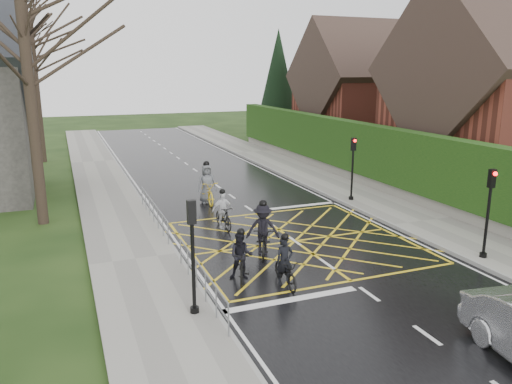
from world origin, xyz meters
TOP-DOWN VIEW (x-y plane):
  - ground at (0.00, 0.00)m, footprint 120.00×120.00m
  - road at (0.00, 0.00)m, footprint 9.00×80.00m
  - sidewalk_right at (6.00, 0.00)m, footprint 3.00×80.00m
  - sidewalk_left at (-6.00, 0.00)m, footprint 3.00×80.00m
  - stone_wall at (7.75, 6.00)m, footprint 0.50×38.00m
  - hedge at (7.75, 6.00)m, footprint 0.90×38.00m
  - house_near at (14.75, 4.00)m, footprint 11.80×9.80m
  - house_far at (14.75, 18.00)m, footprint 9.80×8.80m
  - conifer at (10.75, 26.00)m, footprint 4.60×4.60m
  - tree_near at (-9.00, 6.00)m, footprint 9.24×9.24m
  - tree_mid at (-10.00, 14.00)m, footprint 10.08×10.08m
  - tree_far at (-9.30, 22.00)m, footprint 8.40×8.40m
  - railing_south at (-4.65, -3.50)m, footprint 0.05×5.04m
  - railing_north at (-4.65, 4.00)m, footprint 0.05×6.04m
  - traffic_light_ne at (5.10, 4.20)m, footprint 0.24×0.31m
  - traffic_light_se at (5.10, -4.20)m, footprint 0.24×0.31m
  - traffic_light_sw at (-5.10, -4.50)m, footprint 0.24×0.31m
  - cyclist_rear at (-2.00, -3.48)m, footprint 0.67×1.70m
  - cyclist_back at (-3.10, -2.62)m, footprint 1.07×1.71m
  - cyclist_mid at (-1.64, -0.82)m, footprint 1.43×2.16m
  - cyclist_front at (-2.06, 2.53)m, footprint 0.92×1.69m
  - cyclist_lead at (-1.54, 6.68)m, footprint 0.96×2.18m

SIDE VIEW (x-z plane):
  - ground at x=0.00m, z-range 0.00..0.00m
  - road at x=0.00m, z-range 0.00..0.01m
  - sidewalk_right at x=6.00m, z-range 0.00..0.15m
  - sidewalk_left at x=-6.00m, z-range 0.00..0.15m
  - stone_wall at x=7.75m, z-range 0.00..0.70m
  - cyclist_rear at x=-2.00m, z-range -0.29..1.34m
  - cyclist_front at x=-2.06m, z-range -0.22..1.45m
  - cyclist_back at x=-3.10m, z-range -0.20..1.46m
  - cyclist_mid at x=-1.64m, z-range -0.27..1.72m
  - cyclist_lead at x=-1.54m, z-range -0.32..1.78m
  - railing_south at x=-4.65m, z-range 0.27..1.29m
  - railing_north at x=-4.65m, z-range 0.27..1.30m
  - traffic_light_ne at x=5.10m, z-range 0.06..3.27m
  - traffic_light_se at x=5.10m, z-range 0.06..3.27m
  - traffic_light_sw at x=-5.10m, z-range 0.06..3.27m
  - hedge at x=7.75m, z-range 0.70..3.50m
  - house_far at x=14.75m, z-range -0.79..9.51m
  - house_near at x=14.75m, z-range -0.92..10.38m
  - conifer at x=10.75m, z-range -0.01..9.99m
  - tree_far at x=-9.30m, z-range 1.99..12.39m
  - tree_near at x=-9.00m, z-range 2.19..13.63m
  - tree_mid at x=-10.00m, z-range 2.39..14.87m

